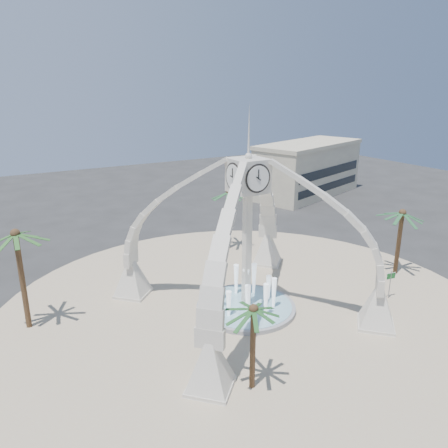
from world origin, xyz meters
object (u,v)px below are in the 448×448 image
palm_north (229,193)px  palm_south (254,310)px  fountain (246,306)px  street_sign (391,279)px  palm_east (402,214)px  clock_tower (247,234)px  palm_west (15,235)px

palm_north → palm_south: palm_north is taller
fountain → street_sign: bearing=-21.0°
street_sign → palm_east: bearing=42.7°
clock_tower → palm_north: bearing=65.3°
palm_west → palm_north: 22.52m
fountain → palm_north: palm_north is taller
palm_west → palm_north: palm_west is taller
fountain → palm_east: palm_east is taller
palm_south → fountain: bearing=59.5°
palm_east → palm_south: (-21.21, -7.07, -0.83)m
palm_west → street_sign: 29.55m
palm_east → palm_north: 17.42m
clock_tower → fountain: clock_tower is taller
palm_north → fountain: bearing=-114.7°
palm_east → street_sign: size_ratio=2.75×
street_sign → palm_south: bearing=-158.7°
palm_west → palm_north: (21.43, 6.86, -0.98)m
clock_tower → street_sign: (11.57, -4.44, -4.69)m
palm_south → palm_north: bearing=62.9°
palm_east → palm_north: bearing=127.1°
palm_east → street_sign: (-4.79, -3.28, -4.23)m
clock_tower → fountain: bearing=90.0°
fountain → palm_north: size_ratio=1.11×
fountain → street_sign: 12.48m
clock_tower → palm_south: (-4.85, -8.23, -1.29)m
clock_tower → palm_north: (5.85, 12.73, -0.15)m
clock_tower → palm_east: bearing=-4.1°
palm_west → fountain: bearing=-20.6°
clock_tower → palm_south: size_ratio=3.02×
clock_tower → palm_west: size_ratio=2.17×
fountain → palm_south: (-4.85, -8.23, 4.91)m
clock_tower → palm_south: clock_tower is taller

